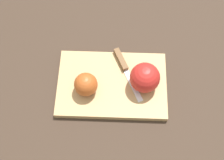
# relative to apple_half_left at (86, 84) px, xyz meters

# --- Properties ---
(ground_plane) EXTENTS (4.00, 4.00, 0.00)m
(ground_plane) POSITION_rel_apple_half_left_xyz_m (0.08, 0.01, -0.05)
(ground_plane) COLOR #38281E
(cutting_board) EXTENTS (0.35, 0.26, 0.02)m
(cutting_board) POSITION_rel_apple_half_left_xyz_m (0.08, 0.01, -0.04)
(cutting_board) COLOR tan
(cutting_board) RESTS_ON ground_plane
(apple_half_left) EXTENTS (0.07, 0.07, 0.07)m
(apple_half_left) POSITION_rel_apple_half_left_xyz_m (0.00, 0.00, 0.00)
(apple_half_left) COLOR #AD4C1E
(apple_half_left) RESTS_ON cutting_board
(apple_half_right) EXTENTS (0.09, 0.09, 0.09)m
(apple_half_right) POSITION_rel_apple_half_left_xyz_m (0.17, -0.00, 0.01)
(apple_half_right) COLOR red
(apple_half_right) RESTS_ON cutting_board
(knife) EXTENTS (0.06, 0.18, 0.02)m
(knife) POSITION_rel_apple_half_left_xyz_m (0.12, 0.07, -0.03)
(knife) COLOR silver
(knife) RESTS_ON cutting_board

